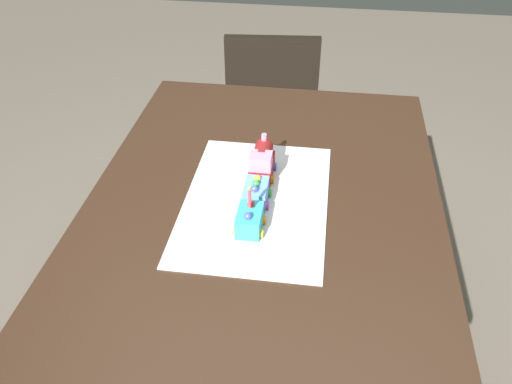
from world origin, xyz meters
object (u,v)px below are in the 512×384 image
cake_car_gondola_sky_blue (256,193)px  cake_car_tanker_turquoise (250,220)px  birthday_candle (249,197)px  dining_table (264,225)px  cake_locomotive (262,162)px  chair (272,108)px

cake_car_gondola_sky_blue → cake_car_tanker_turquoise: 0.12m
cake_car_tanker_turquoise → birthday_candle: size_ratio=1.50×
dining_table → cake_locomotive: 0.19m
birthday_candle → cake_car_tanker_turquoise: bearing=-0.0°
dining_table → cake_car_gondola_sky_blue: bearing=-32.9°
birthday_candle → cake_car_gondola_sky_blue: bearing=-180.0°
cake_locomotive → cake_car_tanker_turquoise: size_ratio=1.40×
cake_locomotive → chair: bearing=-175.4°
cake_locomotive → dining_table: bearing=11.7°
birthday_candle → chair: bearing=-176.4°
dining_table → cake_car_tanker_turquoise: bearing=-7.7°
dining_table → birthday_candle: size_ratio=21.00×
cake_car_gondola_sky_blue → birthday_candle: birthday_candle is taller
cake_locomotive → birthday_candle: bearing=0.0°
cake_car_gondola_sky_blue → chair: bearing=-176.0°
cake_locomotive → cake_car_gondola_sky_blue: (0.13, 0.00, -0.02)m
cake_car_tanker_turquoise → birthday_candle: bearing=180.0°
dining_table → cake_car_gondola_sky_blue: size_ratio=14.00×
dining_table → cake_locomotive: size_ratio=10.00×
dining_table → cake_car_gondola_sky_blue: 0.15m
cake_car_gondola_sky_blue → dining_table: bearing=147.1°
cake_car_tanker_turquoise → birthday_candle: birthday_candle is taller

